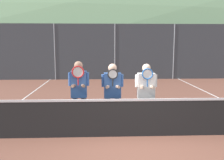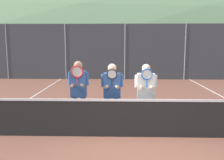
# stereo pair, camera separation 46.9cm
# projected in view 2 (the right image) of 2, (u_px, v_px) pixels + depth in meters

# --- Properties ---
(ground_plane) EXTENTS (120.00, 120.00, 0.00)m
(ground_plane) POSITION_uv_depth(u_px,v_px,m) (134.00, 137.00, 6.19)
(ground_plane) COLOR brown
(hill_distant) EXTENTS (142.51, 79.17, 27.71)m
(hill_distant) POSITION_uv_depth(u_px,v_px,m) (121.00, 53.00, 57.03)
(hill_distant) COLOR #5B7551
(hill_distant) RESTS_ON ground_plane
(clubhouse_building) EXTENTS (24.68, 5.50, 3.21)m
(clubhouse_building) POSITION_uv_depth(u_px,v_px,m) (135.00, 50.00, 23.95)
(clubhouse_building) COLOR #9EA3A8
(clubhouse_building) RESTS_ON ground_plane
(fence_back) EXTENTS (22.56, 0.06, 3.47)m
(fence_back) POSITION_uv_depth(u_px,v_px,m) (125.00, 52.00, 15.64)
(fence_back) COLOR gray
(fence_back) RESTS_ON ground_plane
(tennis_net) EXTENTS (11.02, 0.09, 1.06)m
(tennis_net) POSITION_uv_depth(u_px,v_px,m) (134.00, 118.00, 6.12)
(tennis_net) COLOR gray
(tennis_net) RESTS_ON ground_plane
(court_line_left_sideline) EXTENTS (0.05, 16.00, 0.01)m
(court_line_left_sideline) POSITION_uv_depth(u_px,v_px,m) (19.00, 105.00, 9.27)
(court_line_left_sideline) COLOR white
(court_line_left_sideline) RESTS_ON ground_plane
(player_leftmost) EXTENTS (0.54, 0.34, 1.84)m
(player_leftmost) POSITION_uv_depth(u_px,v_px,m) (79.00, 89.00, 6.62)
(player_leftmost) COLOR #56565B
(player_leftmost) RESTS_ON ground_plane
(player_center_left) EXTENTS (0.59, 0.34, 1.77)m
(player_center_left) POSITION_uv_depth(u_px,v_px,m) (112.00, 90.00, 6.68)
(player_center_left) COLOR black
(player_center_left) RESTS_ON ground_plane
(player_center_right) EXTENTS (0.59, 0.34, 1.77)m
(player_center_right) POSITION_uv_depth(u_px,v_px,m) (146.00, 91.00, 6.59)
(player_center_right) COLOR white
(player_center_right) RESTS_ON ground_plane
(car_far_left) EXTENTS (4.48, 2.09, 1.72)m
(car_far_left) POSITION_uv_depth(u_px,v_px,m) (27.00, 63.00, 17.68)
(car_far_left) COLOR #285638
(car_far_left) RESTS_ON ground_plane
(car_left_of_center) EXTENTS (4.60, 1.92, 1.80)m
(car_left_of_center) POSITION_uv_depth(u_px,v_px,m) (99.00, 63.00, 17.61)
(car_left_of_center) COLOR slate
(car_left_of_center) RESTS_ON ground_plane
(car_center) EXTENTS (4.35, 2.08, 1.69)m
(car_center) POSITION_uv_depth(u_px,v_px,m) (170.00, 63.00, 17.48)
(car_center) COLOR black
(car_center) RESTS_ON ground_plane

